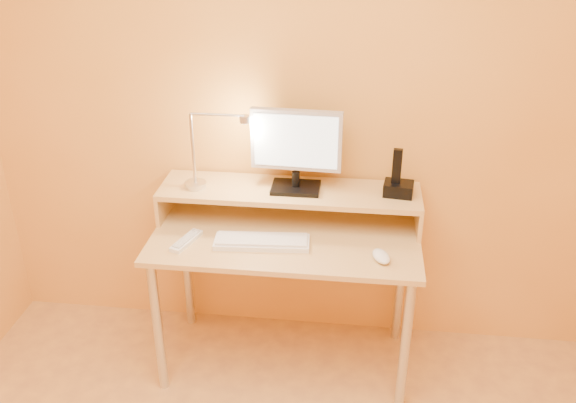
# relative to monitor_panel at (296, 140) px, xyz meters

# --- Properties ---
(wall_back) EXTENTS (3.00, 0.04, 2.50)m
(wall_back) POSITION_rel_monitor_panel_xyz_m (-0.03, 0.16, 0.13)
(wall_back) COLOR #EAA74D
(wall_back) RESTS_ON floor
(desk_leg_fl) EXTENTS (0.04, 0.04, 0.69)m
(desk_leg_fl) POSITION_rel_monitor_panel_xyz_m (-0.58, -0.41, -0.77)
(desk_leg_fl) COLOR silver
(desk_leg_fl) RESTS_ON floor
(desk_leg_fr) EXTENTS (0.04, 0.04, 0.69)m
(desk_leg_fr) POSITION_rel_monitor_panel_xyz_m (0.52, -0.41, -0.77)
(desk_leg_fr) COLOR silver
(desk_leg_fr) RESTS_ON floor
(desk_leg_bl) EXTENTS (0.04, 0.04, 0.69)m
(desk_leg_bl) POSITION_rel_monitor_panel_xyz_m (-0.58, 0.09, -0.77)
(desk_leg_bl) COLOR silver
(desk_leg_bl) RESTS_ON floor
(desk_leg_br) EXTENTS (0.04, 0.04, 0.69)m
(desk_leg_br) POSITION_rel_monitor_panel_xyz_m (0.52, 0.09, -0.77)
(desk_leg_br) COLOR silver
(desk_leg_br) RESTS_ON floor
(desk_lower) EXTENTS (1.20, 0.60, 0.02)m
(desk_lower) POSITION_rel_monitor_panel_xyz_m (-0.03, -0.16, -0.41)
(desk_lower) COLOR tan
(desk_lower) RESTS_ON floor
(shelf_riser_left) EXTENTS (0.02, 0.30, 0.14)m
(shelf_riser_left) POSITION_rel_monitor_panel_xyz_m (-0.62, -0.01, -0.33)
(shelf_riser_left) COLOR tan
(shelf_riser_left) RESTS_ON desk_lower
(shelf_riser_right) EXTENTS (0.02, 0.30, 0.14)m
(shelf_riser_right) POSITION_rel_monitor_panel_xyz_m (0.56, -0.01, -0.33)
(shelf_riser_right) COLOR tan
(shelf_riser_right) RESTS_ON desk_lower
(desk_shelf) EXTENTS (1.20, 0.30, 0.02)m
(desk_shelf) POSITION_rel_monitor_panel_xyz_m (-0.03, -0.01, -0.25)
(desk_shelf) COLOR tan
(desk_shelf) RESTS_ON desk_lower
(monitor_foot) EXTENTS (0.22, 0.16, 0.02)m
(monitor_foot) POSITION_rel_monitor_panel_xyz_m (0.00, -0.01, -0.23)
(monitor_foot) COLOR black
(monitor_foot) RESTS_ON desk_shelf
(monitor_neck) EXTENTS (0.04, 0.04, 0.07)m
(monitor_neck) POSITION_rel_monitor_panel_xyz_m (0.00, -0.01, -0.19)
(monitor_neck) COLOR black
(monitor_neck) RESTS_ON monitor_foot
(monitor_panel) EXTENTS (0.41, 0.05, 0.28)m
(monitor_panel) POSITION_rel_monitor_panel_xyz_m (0.00, 0.00, 0.00)
(monitor_panel) COLOR #AFB0BA
(monitor_panel) RESTS_ON monitor_neck
(monitor_back) EXTENTS (0.37, 0.03, 0.24)m
(monitor_back) POSITION_rel_monitor_panel_xyz_m (0.00, 0.02, 0.00)
(monitor_back) COLOR black
(monitor_back) RESTS_ON monitor_panel
(monitor_screen) EXTENTS (0.37, 0.02, 0.24)m
(monitor_screen) POSITION_rel_monitor_panel_xyz_m (0.00, -0.02, 0.00)
(monitor_screen) COLOR white
(monitor_screen) RESTS_ON monitor_panel
(lamp_base) EXTENTS (0.10, 0.10, 0.02)m
(lamp_base) POSITION_rel_monitor_panel_xyz_m (-0.46, -0.04, -0.23)
(lamp_base) COLOR silver
(lamp_base) RESTS_ON desk_shelf
(lamp_post) EXTENTS (0.01, 0.01, 0.33)m
(lamp_post) POSITION_rel_monitor_panel_xyz_m (-0.46, -0.04, -0.05)
(lamp_post) COLOR silver
(lamp_post) RESTS_ON lamp_base
(lamp_arm) EXTENTS (0.24, 0.01, 0.01)m
(lamp_arm) POSITION_rel_monitor_panel_xyz_m (-0.34, -0.04, 0.12)
(lamp_arm) COLOR silver
(lamp_arm) RESTS_ON lamp_post
(lamp_head) EXTENTS (0.04, 0.04, 0.03)m
(lamp_head) POSITION_rel_monitor_panel_xyz_m (-0.22, -0.04, 0.10)
(lamp_head) COLOR silver
(lamp_head) RESTS_ON lamp_arm
(lamp_bulb) EXTENTS (0.03, 0.03, 0.00)m
(lamp_bulb) POSITION_rel_monitor_panel_xyz_m (-0.22, -0.04, 0.09)
(lamp_bulb) COLOR #FFEAC6
(lamp_bulb) RESTS_ON lamp_head
(phone_dock) EXTENTS (0.14, 0.12, 0.06)m
(phone_dock) POSITION_rel_monitor_panel_xyz_m (0.46, -0.01, -0.21)
(phone_dock) COLOR black
(phone_dock) RESTS_ON desk_shelf
(phone_handset) EXTENTS (0.04, 0.03, 0.16)m
(phone_handset) POSITION_rel_monitor_panel_xyz_m (0.45, -0.01, -0.10)
(phone_handset) COLOR black
(phone_handset) RESTS_ON phone_dock
(phone_led) EXTENTS (0.01, 0.00, 0.04)m
(phone_led) POSITION_rel_monitor_panel_xyz_m (0.51, -0.06, -0.21)
(phone_led) COLOR #3079FF
(phone_led) RESTS_ON phone_dock
(keyboard) EXTENTS (0.42, 0.16, 0.02)m
(keyboard) POSITION_rel_monitor_panel_xyz_m (-0.12, -0.25, -0.39)
(keyboard) COLOR silver
(keyboard) RESTS_ON desk_lower
(mouse) EXTENTS (0.10, 0.13, 0.04)m
(mouse) POSITION_rel_monitor_panel_xyz_m (0.39, -0.32, -0.38)
(mouse) COLOR silver
(mouse) RESTS_ON desk_lower
(remote_control) EXTENTS (0.11, 0.20, 0.02)m
(remote_control) POSITION_rel_monitor_panel_xyz_m (-0.45, -0.27, -0.39)
(remote_control) COLOR silver
(remote_control) RESTS_ON desk_lower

